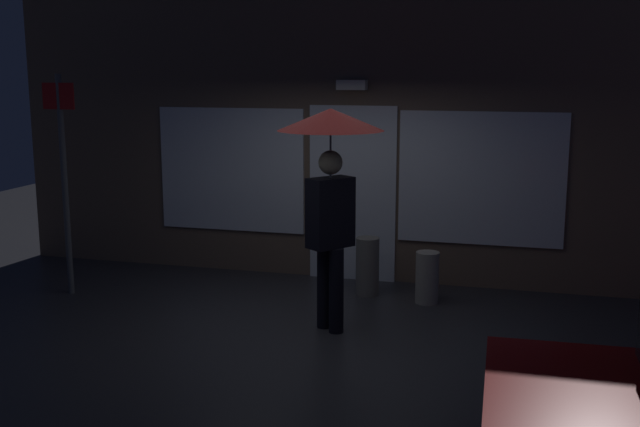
% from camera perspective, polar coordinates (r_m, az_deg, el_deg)
% --- Properties ---
extents(ground_plane, '(18.00, 18.00, 0.00)m').
position_cam_1_polar(ground_plane, '(7.79, -1.23, -9.06)').
color(ground_plane, '#2D2D33').
extents(building_facade, '(9.20, 0.48, 4.40)m').
position_cam_1_polar(building_facade, '(9.61, 2.71, 7.96)').
color(building_facade, brown).
rests_on(building_facade, ground).
extents(person_with_umbrella, '(1.06, 1.06, 2.26)m').
position_cam_1_polar(person_with_umbrella, '(7.55, 0.79, 4.06)').
color(person_with_umbrella, black).
rests_on(person_with_umbrella, ground).
extents(street_sign_post, '(0.40, 0.07, 2.59)m').
position_cam_1_polar(street_sign_post, '(9.36, -18.59, 2.94)').
color(street_sign_post, '#595B60').
rests_on(street_sign_post, ground).
extents(sidewalk_bollard, '(0.28, 0.28, 0.69)m').
position_cam_1_polar(sidewalk_bollard, '(9.05, 3.56, -3.96)').
color(sidewalk_bollard, slate).
rests_on(sidewalk_bollard, ground).
extents(sidewalk_bollard_2, '(0.26, 0.26, 0.60)m').
position_cam_1_polar(sidewalk_bollard_2, '(8.82, 8.01, -4.76)').
color(sidewalk_bollard_2, '#9E998E').
rests_on(sidewalk_bollard_2, ground).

